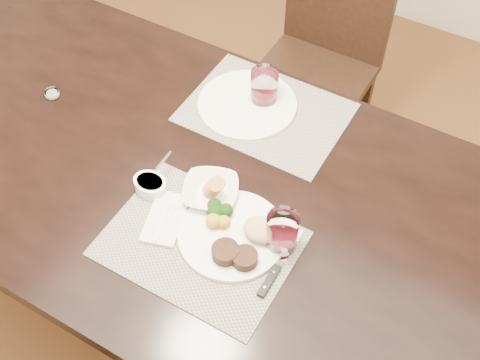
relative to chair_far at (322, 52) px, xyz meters
The scene contains 14 objects.
ground_plane 1.06m from the chair_far, 90.00° to the right, with size 4.50×4.50×0.00m, color #4F3319.
dining_table 0.95m from the chair_far, 90.00° to the right, with size 2.00×1.00×0.75m.
chair_far is the anchor object (origin of this frame).
placemat_near 1.14m from the chair_far, 82.00° to the right, with size 0.46×0.34×0.00m, color gray.
placemat_far 0.67m from the chair_far, 82.81° to the right, with size 0.46×0.34×0.00m, color gray.
dinner_plate 1.10m from the chair_far, 77.84° to the right, with size 0.27×0.27×0.05m.
napkin_fork 1.12m from the chair_far, 87.69° to the right, with size 0.13×0.18×0.02m.
steak_knife 1.17m from the chair_far, 71.91° to the right, with size 0.02×0.22×0.01m.
cracker_bowl 1.00m from the chair_far, 83.95° to the right, with size 0.19×0.19×0.06m.
sauce_ramekin 1.06m from the chair_far, 92.53° to the right, with size 0.09×0.14×0.07m.
wine_glass_near 1.10m from the chair_far, 71.82° to the right, with size 0.08×0.08×0.11m.
far_plate 0.68m from the chair_far, 88.23° to the right, with size 0.29×0.29×0.01m, color white.
wine_glass_far 0.66m from the chair_far, 84.97° to the right, with size 0.08×0.08×0.11m.
salt_cellar 1.05m from the chair_far, 120.15° to the right, with size 0.04×0.04×0.02m.
Camera 1 is at (0.64, -0.81, 2.01)m, focal length 45.00 mm.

